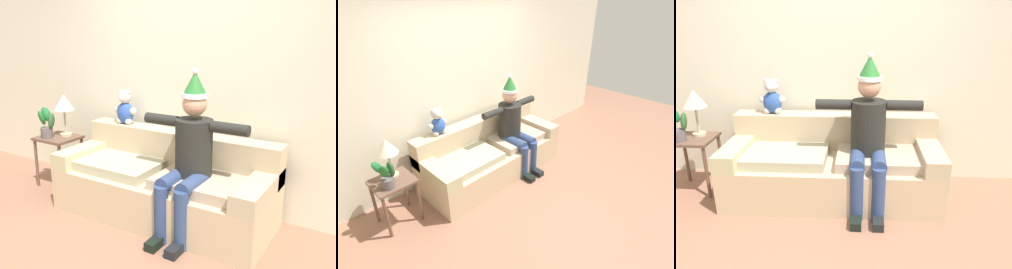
# 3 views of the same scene
# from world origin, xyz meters

# --- Properties ---
(ground_plane) EXTENTS (10.00, 10.00, 0.00)m
(ground_plane) POSITION_xyz_m (0.00, 0.00, 0.00)
(ground_plane) COLOR #93644D
(back_wall) EXTENTS (7.00, 0.10, 2.70)m
(back_wall) POSITION_xyz_m (0.00, 1.55, 1.35)
(back_wall) COLOR beige
(back_wall) RESTS_ON ground_plane
(couch) EXTENTS (2.17, 0.87, 0.82)m
(couch) POSITION_xyz_m (0.00, 1.04, 0.32)
(couch) COLOR tan
(couch) RESTS_ON ground_plane
(person_seated) EXTENTS (1.02, 0.77, 1.51)m
(person_seated) POSITION_xyz_m (0.36, 0.87, 0.76)
(person_seated) COLOR black
(person_seated) RESTS_ON ground_plane
(teddy_bear) EXTENTS (0.29, 0.17, 0.38)m
(teddy_bear) POSITION_xyz_m (-0.67, 1.30, 0.99)
(teddy_bear) COLOR #2E51A5
(teddy_bear) RESTS_ON couch
(side_table) EXTENTS (0.47, 0.41, 0.60)m
(side_table) POSITION_xyz_m (-1.50, 1.05, 0.49)
(side_table) COLOR brown
(side_table) RESTS_ON ground_plane
(table_lamp) EXTENTS (0.24, 0.24, 0.49)m
(table_lamp) POSITION_xyz_m (-1.45, 1.13, 0.99)
(table_lamp) COLOR #BAB38B
(table_lamp) RESTS_ON side_table
(potted_plant) EXTENTS (0.26, 0.23, 0.37)m
(potted_plant) POSITION_xyz_m (-1.58, 0.96, 0.77)
(potted_plant) COLOR #5B5355
(potted_plant) RESTS_ON side_table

